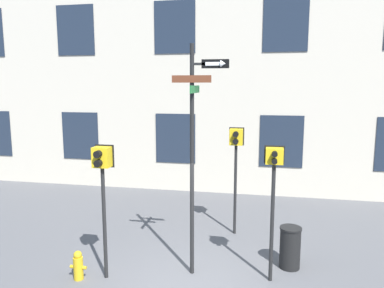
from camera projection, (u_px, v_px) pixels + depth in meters
The scene contains 7 objects.
building_facade at pixel (229, 27), 13.76m from camera, with size 24.00×0.63×12.51m.
street_sign_pole at pixel (194, 146), 7.86m from camera, with size 1.17×0.95×4.97m.
pedestrian_signal_left at pixel (102, 174), 7.76m from camera, with size 0.41×0.40×2.90m.
pedestrian_signal_right at pixel (274, 178), 7.65m from camera, with size 0.41×0.40×2.90m.
pedestrian_signal_across at pixel (236, 150), 10.16m from camera, with size 0.41×0.40×2.99m.
fire_hydrant at pixel (78, 266), 8.00m from camera, with size 0.37×0.21×0.64m.
trash_bin at pixel (290, 247), 8.49m from camera, with size 0.49×0.49×0.96m.
Camera 1 is at (1.46, -6.90, 4.13)m, focal length 35.00 mm.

